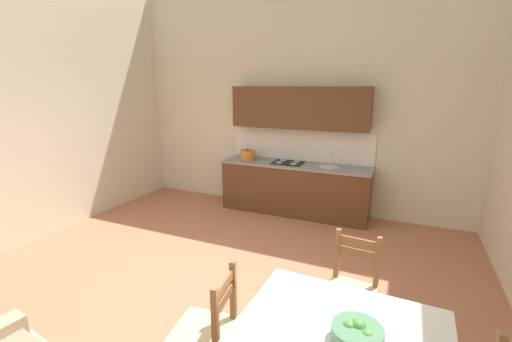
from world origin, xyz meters
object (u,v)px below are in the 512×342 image
at_px(dining_chair_tv_side, 208,330).
at_px(fruit_bowl, 357,332).
at_px(dining_chair_kitchen_side, 351,290).
at_px(kitchen_cabinetry, 295,166).

bearing_deg(dining_chair_tv_side, fruit_bowl, -2.62).
relative_size(dining_chair_kitchen_side, dining_chair_tv_side, 1.00).
bearing_deg(fruit_bowl, kitchen_cabinetry, 112.54).
bearing_deg(kitchen_cabinetry, dining_chair_tv_side, -82.21).
height_order(dining_chair_kitchen_side, fruit_bowl, dining_chair_kitchen_side).
distance_m(kitchen_cabinetry, dining_chair_kitchen_side, 3.12).
distance_m(dining_chair_tv_side, fruit_bowl, 1.12).
xyz_separation_m(kitchen_cabinetry, fruit_bowl, (1.56, -3.77, -0.04)).
height_order(dining_chair_kitchen_side, dining_chair_tv_side, same).
bearing_deg(dining_chair_tv_side, dining_chair_kitchen_side, 47.23).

